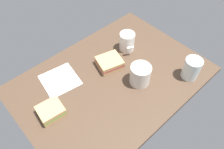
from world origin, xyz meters
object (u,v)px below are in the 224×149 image
object	(u,v)px
sandwich_main	(51,111)
glass_of_milk	(191,69)
paper_napkin	(60,80)
sandwich_side	(110,63)
coffee_mug_milky	(140,74)
coffee_mug_black	(127,41)

from	to	relation	value
sandwich_main	glass_of_milk	size ratio (longest dim) A/B	1.04
sandwich_main	paper_napkin	world-z (taller)	sandwich_main
sandwich_side	coffee_mug_milky	bearing A→B (deg)	-77.90
sandwich_main	sandwich_side	bearing A→B (deg)	6.09
coffee_mug_black	sandwich_main	distance (cm)	52.23
sandwich_side	paper_napkin	world-z (taller)	sandwich_side
coffee_mug_black	coffee_mug_milky	bearing A→B (deg)	-119.72
coffee_mug_milky	sandwich_main	size ratio (longest dim) A/B	1.10
coffee_mug_milky	sandwich_main	xyz separation A→B (cm)	(-40.23, 13.12, -2.92)
sandwich_main	sandwich_side	size ratio (longest dim) A/B	0.80
coffee_mug_milky	glass_of_milk	distance (cm)	24.51
coffee_mug_milky	paper_napkin	xyz separation A→B (cm)	(-27.40, 26.04, -4.97)
sandwich_side	paper_napkin	distance (cm)	25.49
paper_napkin	sandwich_side	bearing A→B (deg)	-20.78
sandwich_side	glass_of_milk	world-z (taller)	glass_of_milk
sandwich_main	coffee_mug_milky	bearing A→B (deg)	-18.07
coffee_mug_milky	sandwich_side	bearing A→B (deg)	102.10
coffee_mug_black	coffee_mug_milky	xyz separation A→B (cm)	(-11.46, -20.07, -0.01)
sandwich_main	sandwich_side	xyz separation A→B (cm)	(36.58, 3.90, -0.00)
coffee_mug_milky	paper_napkin	bearing A→B (deg)	136.46
coffee_mug_black	sandwich_side	world-z (taller)	coffee_mug_black
coffee_mug_black	paper_napkin	size ratio (longest dim) A/B	0.62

